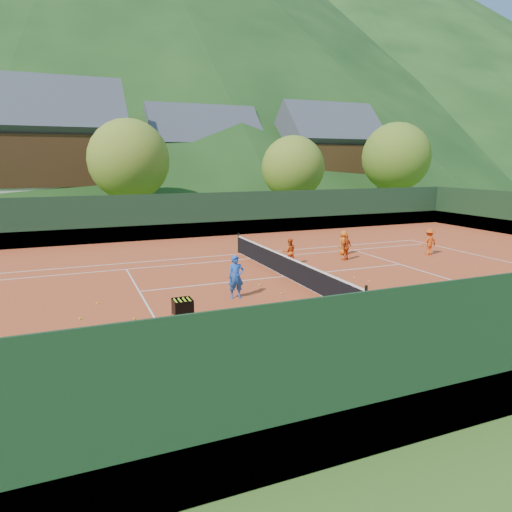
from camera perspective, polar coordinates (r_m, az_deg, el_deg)
name	(u,v)px	position (r m, az deg, el deg)	size (l,w,h in m)	color
ground	(285,277)	(20.47, 3.64, -2.61)	(400.00, 400.00, 0.00)	#32561B
clay_court	(285,277)	(20.47, 3.64, -2.58)	(40.00, 24.00, 0.02)	#B03E1C
mountain_far	(111,15)	(185.64, -17.72, 26.79)	(280.00, 280.00, 110.00)	black
mountain_far_right	(325,52)	(199.28, 8.62, 23.86)	(260.00, 260.00, 95.00)	#183612
coach	(236,277)	(17.05, -2.52, -2.63)	(0.59, 0.39, 1.62)	#1A4CAF
student_a	(289,252)	(22.58, 4.20, 0.54)	(0.65, 0.51, 1.35)	#EF5215
student_b	(346,247)	(24.14, 11.19, 1.11)	(0.80, 0.33, 1.37)	#D44E12
student_c	(344,243)	(25.48, 10.91, 1.64)	(0.66, 0.43, 1.35)	orange
student_d	(429,242)	(26.74, 20.82, 1.67)	(0.94, 0.54, 1.45)	#D74B13
tennis_ball_0	(151,347)	(13.13, -12.97, -10.97)	(0.07, 0.07, 0.07)	#CBEB27
tennis_ball_1	(90,397)	(10.92, -20.03, -16.28)	(0.07, 0.07, 0.07)	#CBEB27
tennis_ball_2	(306,344)	(13.02, 6.31, -10.92)	(0.07, 0.07, 0.07)	#CBEB27
tennis_ball_3	(372,341)	(13.59, 14.29, -10.24)	(0.07, 0.07, 0.07)	#CBEB27
tennis_ball_4	(168,325)	(14.64, -10.93, -8.47)	(0.07, 0.07, 0.07)	#CBEB27
tennis_ball_5	(281,354)	(12.35, 3.18, -12.17)	(0.07, 0.07, 0.07)	#CBEB27
tennis_ball_6	(80,319)	(16.00, -21.13, -7.30)	(0.07, 0.07, 0.07)	#CBEB27
tennis_ball_7	(259,285)	(18.85, 0.41, -3.66)	(0.07, 0.07, 0.07)	#CBEB27
tennis_ball_8	(134,318)	(15.46, -14.99, -7.56)	(0.07, 0.07, 0.07)	#CBEB27
tennis_ball_9	(354,278)	(20.51, 12.20, -2.67)	(0.07, 0.07, 0.07)	#CBEB27
tennis_ball_10	(396,332)	(14.40, 17.06, -9.13)	(0.07, 0.07, 0.07)	#CBEB27
tennis_ball_11	(484,311)	(17.51, 26.61, -6.15)	(0.07, 0.07, 0.07)	#CBEB27
tennis_ball_12	(480,349)	(14.02, 26.26, -10.43)	(0.07, 0.07, 0.07)	#CBEB27
tennis_ball_13	(59,356)	(13.29, -23.43, -11.38)	(0.07, 0.07, 0.07)	#CBEB27
tennis_ball_14	(208,342)	(13.21, -6.00, -10.59)	(0.07, 0.07, 0.07)	#CBEB27
tennis_ball_15	(417,333)	(14.59, 19.53, -9.02)	(0.07, 0.07, 0.07)	#CBEB27
tennis_ball_16	(98,303)	(17.46, -19.18, -5.59)	(0.07, 0.07, 0.07)	#CBEB27
tennis_ball_17	(408,304)	(17.27, 18.48, -5.73)	(0.07, 0.07, 0.07)	#CBEB27
tennis_ball_18	(491,317)	(16.90, 27.31, -6.84)	(0.07, 0.07, 0.07)	#CBEB27
tennis_ball_19	(385,314)	(15.92, 15.78, -7.04)	(0.07, 0.07, 0.07)	#CBEB27
tennis_ball_20	(345,289)	(18.59, 11.06, -4.11)	(0.07, 0.07, 0.07)	#CBEB27
tennis_ball_21	(169,338)	(13.63, -10.88, -10.01)	(0.07, 0.07, 0.07)	#CBEB27
tennis_ball_22	(430,290)	(19.43, 20.97, -3.99)	(0.07, 0.07, 0.07)	#CBEB27
tennis_ball_23	(369,281)	(20.01, 14.00, -3.11)	(0.07, 0.07, 0.07)	#CBEB27
tennis_ball_24	(282,293)	(17.73, 3.23, -4.68)	(0.07, 0.07, 0.07)	#CBEB27
tennis_ball_25	(121,388)	(11.12, -16.52, -15.51)	(0.07, 0.07, 0.07)	#CBEB27
court_lines	(285,276)	(20.46, 3.64, -2.54)	(23.83, 11.03, 0.00)	white
tennis_net	(285,265)	(20.35, 3.65, -1.19)	(0.10, 12.07, 1.10)	black
perimeter_fence	(285,249)	(20.19, 3.68, 0.88)	(40.40, 24.24, 3.00)	black
ball_hopper	(183,307)	(13.93, -9.15, -6.36)	(0.57, 0.57, 1.00)	black
chalet_left	(49,155)	(47.83, -24.42, 11.39)	(13.80, 9.93, 12.92)	beige
chalet_mid	(203,162)	(53.86, -6.66, 11.55)	(12.65, 8.82, 11.45)	beige
chalet_right	(326,160)	(55.78, 8.80, 11.77)	(11.50, 8.82, 11.91)	beige
tree_b	(129,160)	(38.10, -15.58, 11.49)	(6.40, 6.40, 8.40)	#422A1A
tree_c	(293,168)	(41.31, 4.67, 10.95)	(5.60, 5.60, 7.35)	#3C2518
tree_d	(396,157)	(48.73, 17.08, 11.74)	(6.80, 6.80, 8.93)	#422C1A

